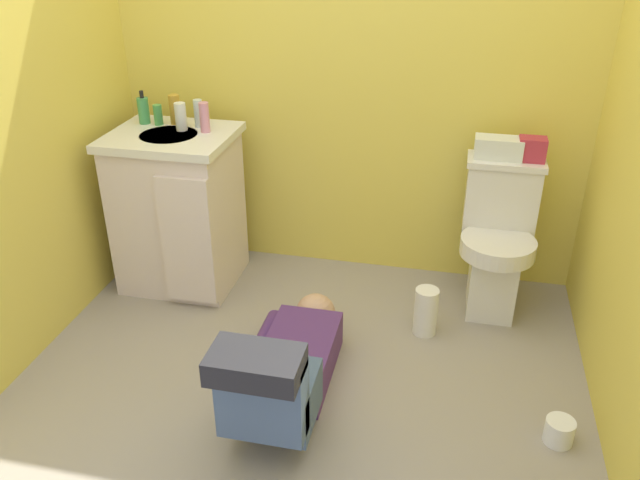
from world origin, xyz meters
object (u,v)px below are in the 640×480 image
object	(u,v)px
faucet	(181,115)
bottle_white	(181,117)
bottle_green	(158,115)
bottle_pink	(204,117)
toilet_paper_roll	(559,431)
soap_dispenser	(144,110)
vanity_cabinet	(179,209)
toiletry_bag	(532,149)
bottle_amber	(175,109)
tissue_box	(498,148)
paper_towel_roll	(426,311)
bottle_clear	(198,113)
toilet	(497,240)
person_plumber	(285,367)

from	to	relation	value
faucet	bottle_white	world-z (taller)	bottle_white
bottle_green	bottle_pink	distance (m)	0.28
toilet_paper_roll	bottle_pink	bearing A→B (deg)	152.61
soap_dispenser	bottle_green	world-z (taller)	soap_dispenser
bottle_white	vanity_cabinet	bearing A→B (deg)	-119.04
faucet	soap_dispenser	distance (m)	0.19
soap_dispenser	toiletry_bag	bearing A→B (deg)	2.01
toiletry_bag	bottle_amber	size ratio (longest dim) A/B	0.84
tissue_box	paper_towel_roll	world-z (taller)	tissue_box
faucet	bottle_pink	xyz separation A→B (m)	(0.16, -0.08, 0.02)
bottle_clear	toilet	bearing A→B (deg)	-1.17
toiletry_bag	bottle_white	world-z (taller)	bottle_white
toilet	person_plumber	distance (m)	1.25
bottle_white	bottle_pink	size ratio (longest dim) A/B	0.93
toiletry_bag	faucet	bearing A→B (deg)	-178.44
toiletry_bag	soap_dispenser	size ratio (longest dim) A/B	0.75
bottle_white	toilet_paper_roll	size ratio (longest dim) A/B	1.23
bottle_pink	toilet_paper_roll	size ratio (longest dim) A/B	1.33
bottle_green	bottle_amber	bearing A→B (deg)	23.50
toilet	soap_dispenser	bearing A→B (deg)	179.24
bottle_clear	paper_towel_roll	distance (m)	1.47
soap_dispenser	bottle_green	size ratio (longest dim) A/B	1.64
vanity_cabinet	soap_dispenser	size ratio (longest dim) A/B	4.94
faucet	bottle_amber	distance (m)	0.04
toilet	vanity_cabinet	bearing A→B (deg)	-176.35
toiletry_bag	bottle_green	bearing A→B (deg)	-177.69
bottle_clear	bottle_pink	world-z (taller)	bottle_pink
soap_dispenser	toilet_paper_roll	xyz separation A→B (m)	(2.04, -0.94, -0.84)
faucet	soap_dispenser	bearing A→B (deg)	-173.99
faucet	bottle_clear	size ratio (longest dim) A/B	0.73
toiletry_bag	bottle_white	size ratio (longest dim) A/B	0.91
faucet	toiletry_bag	distance (m)	1.71
bottle_amber	bottle_white	distance (m)	0.11
bottle_green	bottle_clear	world-z (taller)	bottle_clear
person_plumber	bottle_clear	bearing A→B (deg)	125.78
toilet	toilet_paper_roll	xyz separation A→B (m)	(0.25, -0.92, -0.32)
toiletry_bag	bottle_amber	world-z (taller)	bottle_amber
tissue_box	toiletry_bag	bearing A→B (deg)	0.00
bottle_green	toilet_paper_roll	bearing A→B (deg)	-25.42
person_plumber	paper_towel_roll	size ratio (longest dim) A/B	4.52
vanity_cabinet	paper_towel_roll	size ratio (longest dim) A/B	3.48
vanity_cabinet	bottle_white	xyz separation A→B (m)	(0.03, 0.06, 0.47)
toilet_paper_roll	soap_dispenser	bearing A→B (deg)	155.30
vanity_cabinet	bottle_pink	bearing A→B (deg)	21.47
faucet	toiletry_bag	world-z (taller)	faucet
vanity_cabinet	faucet	size ratio (longest dim) A/B	8.20
person_plumber	bottle_white	bearing A→B (deg)	130.32
tissue_box	bottle_amber	world-z (taller)	bottle_amber
toilet_paper_roll	bottle_clear	bearing A→B (deg)	151.62
toilet	bottle_white	distance (m)	1.65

